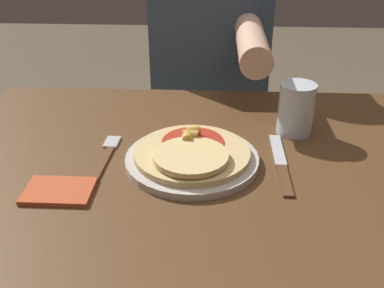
{
  "coord_description": "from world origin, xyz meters",
  "views": [
    {
      "loc": [
        0.02,
        -0.69,
        1.17
      ],
      "look_at": [
        -0.01,
        0.04,
        0.77
      ],
      "focal_mm": 42.0,
      "sensor_mm": 36.0,
      "label": 1
    }
  ],
  "objects_px": {
    "plate": "(192,159)",
    "person_diner": "(210,83)",
    "pizza": "(192,153)",
    "drinking_glass": "(296,109)",
    "fork": "(106,155)",
    "dining_table": "(198,226)",
    "knife": "(281,164)"
  },
  "relations": [
    {
      "from": "pizza",
      "to": "fork",
      "type": "bearing_deg",
      "value": 172.88
    },
    {
      "from": "pizza",
      "to": "person_diner",
      "type": "distance_m",
      "value": 0.57
    },
    {
      "from": "fork",
      "to": "drinking_glass",
      "type": "xyz_separation_m",
      "value": [
        0.38,
        0.12,
        0.05
      ]
    },
    {
      "from": "pizza",
      "to": "knife",
      "type": "distance_m",
      "value": 0.17
    },
    {
      "from": "plate",
      "to": "knife",
      "type": "xyz_separation_m",
      "value": [
        0.17,
        -0.0,
        -0.0
      ]
    },
    {
      "from": "pizza",
      "to": "dining_table",
      "type": "bearing_deg",
      "value": -68.62
    },
    {
      "from": "dining_table",
      "to": "plate",
      "type": "relative_size",
      "value": 4.13
    },
    {
      "from": "drinking_glass",
      "to": "fork",
      "type": "bearing_deg",
      "value": -162.27
    },
    {
      "from": "knife",
      "to": "person_diner",
      "type": "distance_m",
      "value": 0.58
    },
    {
      "from": "fork",
      "to": "drinking_glass",
      "type": "distance_m",
      "value": 0.4
    },
    {
      "from": "dining_table",
      "to": "drinking_glass",
      "type": "xyz_separation_m",
      "value": [
        0.2,
        0.18,
        0.17
      ]
    },
    {
      "from": "dining_table",
      "to": "plate",
      "type": "distance_m",
      "value": 0.13
    },
    {
      "from": "pizza",
      "to": "fork",
      "type": "distance_m",
      "value": 0.17
    },
    {
      "from": "pizza",
      "to": "drinking_glass",
      "type": "height_order",
      "value": "drinking_glass"
    },
    {
      "from": "knife",
      "to": "drinking_glass",
      "type": "distance_m",
      "value": 0.15
    },
    {
      "from": "drinking_glass",
      "to": "person_diner",
      "type": "bearing_deg",
      "value": 113.62
    },
    {
      "from": "fork",
      "to": "knife",
      "type": "relative_size",
      "value": 0.8
    },
    {
      "from": "pizza",
      "to": "drinking_glass",
      "type": "relative_size",
      "value": 2.0
    },
    {
      "from": "dining_table",
      "to": "pizza",
      "type": "height_order",
      "value": "pizza"
    },
    {
      "from": "knife",
      "to": "dining_table",
      "type": "bearing_deg",
      "value": -165.02
    },
    {
      "from": "pizza",
      "to": "person_diner",
      "type": "xyz_separation_m",
      "value": [
        0.03,
        0.56,
        -0.08
      ]
    },
    {
      "from": "dining_table",
      "to": "person_diner",
      "type": "height_order",
      "value": "person_diner"
    },
    {
      "from": "drinking_glass",
      "to": "person_diner",
      "type": "xyz_separation_m",
      "value": [
        -0.18,
        0.42,
        -0.11
      ]
    },
    {
      "from": "dining_table",
      "to": "person_diner",
      "type": "xyz_separation_m",
      "value": [
        0.01,
        0.6,
        0.07
      ]
    },
    {
      "from": "drinking_glass",
      "to": "pizza",
      "type": "bearing_deg",
      "value": -146.08
    },
    {
      "from": "dining_table",
      "to": "fork",
      "type": "bearing_deg",
      "value": 162.17
    },
    {
      "from": "plate",
      "to": "person_diner",
      "type": "relative_size",
      "value": 0.21
    },
    {
      "from": "fork",
      "to": "drinking_glass",
      "type": "height_order",
      "value": "drinking_glass"
    },
    {
      "from": "fork",
      "to": "person_diner",
      "type": "height_order",
      "value": "person_diner"
    },
    {
      "from": "fork",
      "to": "drinking_glass",
      "type": "relative_size",
      "value": 1.61
    },
    {
      "from": "person_diner",
      "to": "dining_table",
      "type": "bearing_deg",
      "value": -91.22
    },
    {
      "from": "pizza",
      "to": "plate",
      "type": "bearing_deg",
      "value": 87.34
    }
  ]
}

